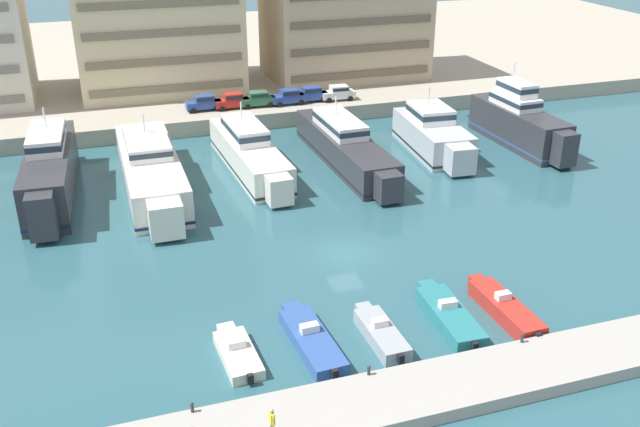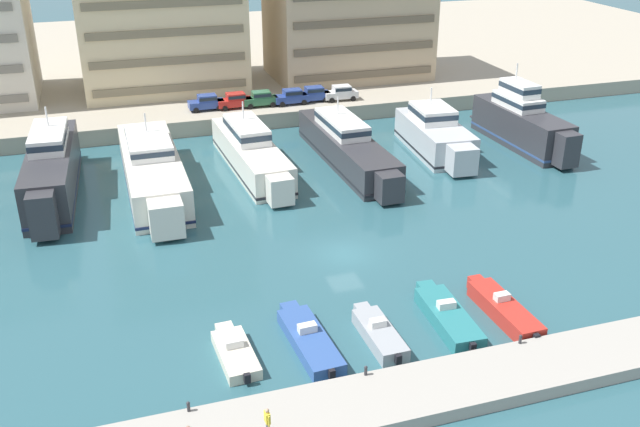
% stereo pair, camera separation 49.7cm
% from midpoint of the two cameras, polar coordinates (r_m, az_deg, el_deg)
% --- Properties ---
extents(ground_plane, '(400.00, 400.00, 0.00)m').
position_cam_midpoint_polar(ground_plane, '(55.06, 1.80, -3.28)').
color(ground_plane, '#2D5B66').
extents(quay_promenade, '(180.00, 70.00, 1.85)m').
position_cam_midpoint_polar(quay_promenade, '(115.89, -9.70, 12.16)').
color(quay_promenade, '#ADA38E').
rests_on(quay_promenade, ground).
extents(pier_dock, '(120.00, 4.41, 0.83)m').
position_cam_midpoint_polar(pier_dock, '(41.71, 10.13, -13.47)').
color(pier_dock, '#A8A399').
rests_on(pier_dock, ground).
extents(yacht_charcoal_left, '(4.80, 20.55, 7.59)m').
position_cam_midpoint_polar(yacht_charcoal_left, '(68.78, -20.99, 3.20)').
color(yacht_charcoal_left, '#333338').
rests_on(yacht_charcoal_left, ground).
extents(yacht_ivory_mid_left, '(4.94, 22.88, 6.45)m').
position_cam_midpoint_polar(yacht_ivory_mid_left, '(67.76, -13.58, 3.41)').
color(yacht_ivory_mid_left, silver).
rests_on(yacht_ivory_mid_left, ground).
extents(yacht_ivory_center_left, '(4.78, 20.20, 6.26)m').
position_cam_midpoint_polar(yacht_ivory_center_left, '(70.99, -5.86, 4.88)').
color(yacht_ivory_center_left, silver).
rests_on(yacht_ivory_center_left, ground).
extents(yacht_charcoal_center, '(4.41, 22.36, 6.21)m').
position_cam_midpoint_polar(yacht_charcoal_center, '(72.32, 1.84, 5.38)').
color(yacht_charcoal_center, '#333338').
rests_on(yacht_charcoal_center, ground).
extents(yacht_silver_center_right, '(5.65, 15.47, 6.47)m').
position_cam_midpoint_polar(yacht_silver_center_right, '(76.37, 8.88, 6.25)').
color(yacht_silver_center_right, silver).
rests_on(yacht_silver_center_right, ground).
extents(yacht_charcoal_mid_right, '(4.23, 16.64, 8.54)m').
position_cam_midpoint_polar(yacht_charcoal_mid_right, '(80.26, 15.50, 7.04)').
color(yacht_charcoal_mid_right, '#333338').
rests_on(yacht_charcoal_mid_right, ground).
extents(motorboat_cream_far_left, '(2.20, 6.03, 1.21)m').
position_cam_midpoint_polar(motorboat_cream_far_left, '(43.95, -6.96, -11.01)').
color(motorboat_cream_far_left, beige).
rests_on(motorboat_cream_far_left, ground).
extents(motorboat_blue_left, '(2.46, 8.12, 1.35)m').
position_cam_midpoint_polar(motorboat_blue_left, '(44.67, -1.04, -10.04)').
color(motorboat_blue_left, '#33569E').
rests_on(motorboat_blue_left, ground).
extents(motorboat_grey_mid_left, '(1.83, 6.31, 1.39)m').
position_cam_midpoint_polar(motorboat_grey_mid_left, '(45.29, 4.56, -9.52)').
color(motorboat_grey_mid_left, '#9EA3A8').
rests_on(motorboat_grey_mid_left, ground).
extents(motorboat_teal_center_left, '(2.46, 7.90, 1.49)m').
position_cam_midpoint_polar(motorboat_teal_center_left, '(47.44, 9.97, -8.04)').
color(motorboat_teal_center_left, teal).
rests_on(motorboat_teal_center_left, ground).
extents(motorboat_red_center, '(1.92, 7.78, 1.56)m').
position_cam_midpoint_polar(motorboat_red_center, '(48.90, 14.26, -7.34)').
color(motorboat_red_center, red).
rests_on(motorboat_red_center, ground).
extents(car_blue_far_left, '(4.13, 1.97, 1.80)m').
position_cam_midpoint_polar(car_blue_far_left, '(84.79, -9.45, 8.78)').
color(car_blue_far_left, '#28428E').
rests_on(car_blue_far_left, quay_promenade).
extents(car_red_left, '(4.15, 2.03, 1.80)m').
position_cam_midpoint_polar(car_red_left, '(85.09, -7.20, 8.98)').
color(car_red_left, red).
rests_on(car_red_left, quay_promenade).
extents(car_green_mid_left, '(4.13, 1.98, 1.80)m').
position_cam_midpoint_polar(car_green_mid_left, '(85.50, -5.17, 9.15)').
color(car_green_mid_left, '#2D6642').
rests_on(car_green_mid_left, quay_promenade).
extents(car_blue_center_left, '(4.13, 1.98, 1.80)m').
position_cam_midpoint_polar(car_blue_center_left, '(86.15, -2.67, 9.35)').
color(car_blue_center_left, '#28428E').
rests_on(car_blue_center_left, quay_promenade).
extents(car_blue_center, '(4.11, 1.94, 1.80)m').
position_cam_midpoint_polar(car_blue_center, '(87.21, -0.91, 9.57)').
color(car_blue_center, '#28428E').
rests_on(car_blue_center, quay_promenade).
extents(car_white_center_right, '(4.15, 2.02, 1.80)m').
position_cam_midpoint_polar(car_white_center_right, '(87.80, 1.30, 9.67)').
color(car_white_center_right, white).
rests_on(car_white_center_right, quay_promenade).
extents(apartment_block_mid_left, '(20.84, 13.53, 18.91)m').
position_cam_midpoint_polar(apartment_block_mid_left, '(98.49, 1.83, 15.84)').
color(apartment_block_mid_left, '#C6AD89').
rests_on(apartment_block_mid_left, quay_promenade).
extents(pedestrian_near_edge, '(0.25, 0.63, 1.64)m').
position_cam_midpoint_polar(pedestrian_near_edge, '(36.99, -4.28, -16.14)').
color(pedestrian_near_edge, '#4C515B').
rests_on(pedestrian_near_edge, pier_dock).
extents(bollard_west, '(0.20, 0.20, 0.61)m').
position_cam_midpoint_polar(bollard_west, '(39.24, -10.57, -14.97)').
color(bollard_west, '#2D2D33').
rests_on(bollard_west, pier_dock).
extents(bollard_west_mid, '(0.20, 0.20, 0.61)m').
position_cam_midpoint_polar(bollard_west_mid, '(41.13, 3.58, -12.38)').
color(bollard_west_mid, '#2D2D33').
rests_on(bollard_west_mid, pier_dock).
extents(bollard_east_mid, '(0.20, 0.20, 0.61)m').
position_cam_midpoint_polar(bollard_east_mid, '(45.19, 15.57, -9.54)').
color(bollard_east_mid, '#2D2D33').
rests_on(bollard_east_mid, pier_dock).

